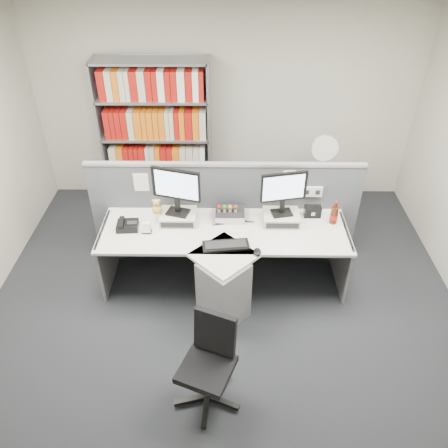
{
  "coord_description": "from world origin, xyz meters",
  "views": [
    {
      "loc": [
        0.04,
        -2.93,
        3.55
      ],
      "look_at": [
        0.0,
        0.65,
        0.92
      ],
      "focal_mm": 36.04,
      "sensor_mm": 36.0,
      "label": 1
    }
  ],
  "objects_px": {
    "desk": "(224,263)",
    "desktop_pc": "(230,214)",
    "monitor_right": "(284,190)",
    "desk_calendar": "(146,228)",
    "mouse": "(257,252)",
    "filing_cabinet": "(317,199)",
    "office_chair": "(210,359)",
    "shelving_unit": "(157,139)",
    "monitor_left": "(176,188)",
    "keyboard": "(226,245)",
    "desk_phone": "(127,225)",
    "cola_bottle": "(334,215)",
    "desk_fan": "(324,151)",
    "speaker": "(312,211)"
  },
  "relations": [
    {
      "from": "filing_cabinet",
      "to": "desk_fan",
      "type": "distance_m",
      "value": 0.69
    },
    {
      "from": "desk",
      "to": "cola_bottle",
      "type": "relative_size",
      "value": 9.77
    },
    {
      "from": "filing_cabinet",
      "to": "speaker",
      "type": "bearing_deg",
      "value": -105.04
    },
    {
      "from": "keyboard",
      "to": "desk_fan",
      "type": "relative_size",
      "value": 0.88
    },
    {
      "from": "desk",
      "to": "desktop_pc",
      "type": "height_order",
      "value": "desktop_pc"
    },
    {
      "from": "speaker",
      "to": "shelving_unit",
      "type": "xyz_separation_m",
      "value": [
        -1.85,
        1.36,
        0.2
      ]
    },
    {
      "from": "mouse",
      "to": "speaker",
      "type": "bearing_deg",
      "value": 45.79
    },
    {
      "from": "keyboard",
      "to": "desk_phone",
      "type": "relative_size",
      "value": 2.05
    },
    {
      "from": "desk_phone",
      "to": "speaker",
      "type": "distance_m",
      "value": 1.99
    },
    {
      "from": "speaker",
      "to": "monitor_left",
      "type": "bearing_deg",
      "value": -175.89
    },
    {
      "from": "desk_fan",
      "to": "shelving_unit",
      "type": "bearing_deg",
      "value": 167.92
    },
    {
      "from": "desktop_pc",
      "to": "desk_fan",
      "type": "relative_size",
      "value": 0.57
    },
    {
      "from": "desktop_pc",
      "to": "shelving_unit",
      "type": "height_order",
      "value": "shelving_unit"
    },
    {
      "from": "desk_calendar",
      "to": "filing_cabinet",
      "type": "height_order",
      "value": "desk_calendar"
    },
    {
      "from": "speaker",
      "to": "keyboard",
      "type": "bearing_deg",
      "value": -150.09
    },
    {
      "from": "monitor_right",
      "to": "desk_calendar",
      "type": "height_order",
      "value": "monitor_right"
    },
    {
      "from": "desk_calendar",
      "to": "desk",
      "type": "bearing_deg",
      "value": -11.99
    },
    {
      "from": "desk_phone",
      "to": "office_chair",
      "type": "bearing_deg",
      "value": -57.81
    },
    {
      "from": "desk_calendar",
      "to": "shelving_unit",
      "type": "bearing_deg",
      "value": 93.31
    },
    {
      "from": "monitor_right",
      "to": "keyboard",
      "type": "relative_size",
      "value": 1.03
    },
    {
      "from": "mouse",
      "to": "speaker",
      "type": "distance_m",
      "value": 0.9
    },
    {
      "from": "keyboard",
      "to": "desk_phone",
      "type": "bearing_deg",
      "value": 164.07
    },
    {
      "from": "desk_phone",
      "to": "desk",
      "type": "bearing_deg",
      "value": -13.52
    },
    {
      "from": "desktop_pc",
      "to": "desk_calendar",
      "type": "height_order",
      "value": "desk_calendar"
    },
    {
      "from": "monitor_right",
      "to": "speaker",
      "type": "relative_size",
      "value": 2.74
    },
    {
      "from": "desktop_pc",
      "to": "office_chair",
      "type": "xyz_separation_m",
      "value": [
        -0.16,
        -1.66,
        -0.3
      ]
    },
    {
      "from": "filing_cabinet",
      "to": "cola_bottle",
      "type": "bearing_deg",
      "value": -92.2
    },
    {
      "from": "desktop_pc",
      "to": "desk_fan",
      "type": "distance_m",
      "value": 1.51
    },
    {
      "from": "desk_calendar",
      "to": "office_chair",
      "type": "distance_m",
      "value": 1.58
    },
    {
      "from": "speaker",
      "to": "cola_bottle",
      "type": "height_order",
      "value": "cola_bottle"
    },
    {
      "from": "desktop_pc",
      "to": "mouse",
      "type": "xyz_separation_m",
      "value": [
        0.27,
        -0.61,
        -0.02
      ]
    },
    {
      "from": "mouse",
      "to": "filing_cabinet",
      "type": "bearing_deg",
      "value": 60.73
    },
    {
      "from": "office_chair",
      "to": "shelving_unit",
      "type": "bearing_deg",
      "value": 104.6
    },
    {
      "from": "monitor_left",
      "to": "mouse",
      "type": "relative_size",
      "value": 4.47
    },
    {
      "from": "monitor_left",
      "to": "shelving_unit",
      "type": "height_order",
      "value": "shelving_unit"
    },
    {
      "from": "monitor_right",
      "to": "mouse",
      "type": "height_order",
      "value": "monitor_right"
    },
    {
      "from": "speaker",
      "to": "filing_cabinet",
      "type": "bearing_deg",
      "value": 74.96
    },
    {
      "from": "desk_calendar",
      "to": "desk_fan",
      "type": "relative_size",
      "value": 0.22
    },
    {
      "from": "desk",
      "to": "desk_fan",
      "type": "xyz_separation_m",
      "value": [
        1.2,
        1.4,
        0.59
      ]
    },
    {
      "from": "shelving_unit",
      "to": "desk_calendar",
      "type": "bearing_deg",
      "value": -86.69
    },
    {
      "from": "speaker",
      "to": "office_chair",
      "type": "distance_m",
      "value": 2.02
    },
    {
      "from": "monitor_left",
      "to": "desk_phone",
      "type": "distance_m",
      "value": 0.66
    },
    {
      "from": "keyboard",
      "to": "desk_fan",
      "type": "xyz_separation_m",
      "value": [
        1.18,
        1.45,
        0.31
      ]
    },
    {
      "from": "cola_bottle",
      "to": "office_chair",
      "type": "bearing_deg",
      "value": -128.78
    },
    {
      "from": "mouse",
      "to": "office_chair",
      "type": "distance_m",
      "value": 1.17
    },
    {
      "from": "keyboard",
      "to": "desk_calendar",
      "type": "xyz_separation_m",
      "value": [
        -0.82,
        0.22,
        0.04
      ]
    },
    {
      "from": "desk_phone",
      "to": "speaker",
      "type": "height_order",
      "value": "speaker"
    },
    {
      "from": "monitor_right",
      "to": "filing_cabinet",
      "type": "height_order",
      "value": "monitor_right"
    },
    {
      "from": "monitor_left",
      "to": "office_chair",
      "type": "xyz_separation_m",
      "value": [
        0.39,
        -1.59,
        -0.67
      ]
    },
    {
      "from": "monitor_left",
      "to": "desk_fan",
      "type": "bearing_deg",
      "value": 30.96
    }
  ]
}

